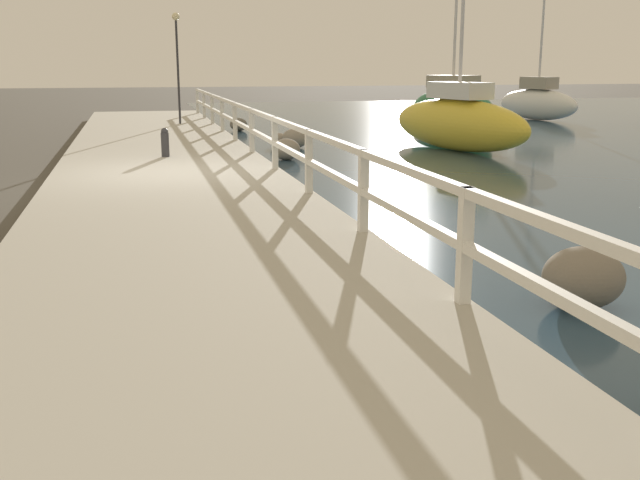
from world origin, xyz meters
TOP-DOWN VIEW (x-y plane):
  - ground_plane at (0.00, 0.00)m, footprint 120.00×120.00m
  - dock_walkway at (0.00, 0.00)m, footprint 4.03×36.00m
  - railing at (1.91, -0.00)m, footprint 0.10×32.50m
  - boulder_near_dock at (3.21, 6.28)m, footprint 0.50×0.45m
  - boulder_downstream at (3.55, 5.88)m, footprint 0.69×0.62m
  - boulder_upstream at (2.82, 11.38)m, footprint 0.58×0.52m
  - boulder_water_edge at (2.83, 3.53)m, footprint 0.65×0.59m
  - boulder_mid_strip at (3.31, -7.64)m, footprint 0.75×0.68m
  - mooring_bollard at (0.06, 2.31)m, footprint 0.16×0.16m
  - dock_lamp at (0.91, 11.06)m, footprint 0.24×0.24m
  - sailboat_green at (9.38, 9.09)m, footprint 2.61×3.56m
  - sailboat_yellow at (7.44, 4.31)m, footprint 2.33×5.20m
  - sailboat_white at (14.94, 13.51)m, footprint 1.85×4.30m

SIDE VIEW (x-z plane):
  - ground_plane at x=0.00m, z-range 0.00..0.00m
  - dock_walkway at x=0.00m, z-range 0.00..0.30m
  - boulder_near_dock at x=3.21m, z-range 0.00..0.37m
  - boulder_upstream at x=2.82m, z-range 0.00..0.43m
  - boulder_water_edge at x=2.83m, z-range 0.00..0.49m
  - boulder_downstream at x=3.55m, z-range 0.00..0.52m
  - boulder_mid_strip at x=3.31m, z-range 0.00..0.56m
  - mooring_bollard at x=0.06m, z-range 0.30..0.89m
  - sailboat_white at x=14.94m, z-range -3.12..4.55m
  - sailboat_yellow at x=7.44m, z-range -2.06..3.51m
  - sailboat_green at x=9.38m, z-range -2.54..4.14m
  - railing at x=1.91m, z-range 0.47..1.40m
  - dock_lamp at x=0.91m, z-range 0.97..4.38m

